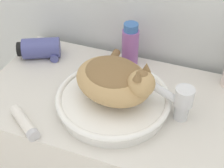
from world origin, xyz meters
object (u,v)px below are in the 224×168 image
object	(u,v)px
mouthwash_bottle	(130,45)
cream_tube	(25,123)
hair_dryer	(41,49)
faucet	(179,100)
cat	(115,79)

from	to	relation	value
mouthwash_bottle	cream_tube	bearing A→B (deg)	-114.85
mouthwash_bottle	hair_dryer	size ratio (longest dim) A/B	0.98
hair_dryer	faucet	bearing A→B (deg)	139.75
cat	mouthwash_bottle	distance (m)	0.25
mouthwash_bottle	hair_dryer	xyz separation A→B (m)	(-0.33, -0.08, -0.04)
cat	cream_tube	distance (m)	0.30
hair_dryer	cream_tube	bearing A→B (deg)	86.45
faucet	hair_dryer	xyz separation A→B (m)	(-0.56, 0.14, -0.03)
cream_tube	faucet	bearing A→B (deg)	25.45
cat	hair_dryer	xyz separation A→B (m)	(-0.37, 0.17, -0.08)
faucet	mouthwash_bottle	distance (m)	0.31
cream_tube	mouthwash_bottle	bearing A→B (deg)	65.15
cream_tube	hair_dryer	size ratio (longest dim) A/B	0.80
faucet	hair_dryer	bearing A→B (deg)	-21.81
faucet	hair_dryer	size ratio (longest dim) A/B	0.87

